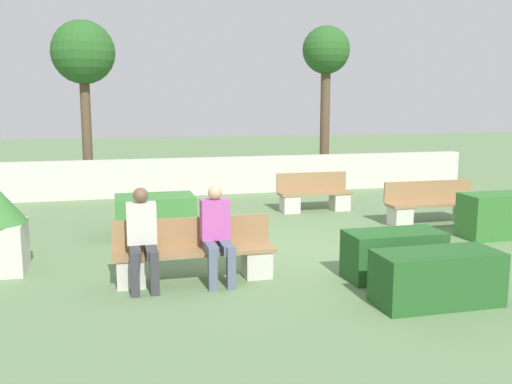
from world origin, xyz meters
The scene contains 13 objects.
ground_plane centered at (0.00, 0.00, 0.00)m, with size 60.00×60.00×0.00m, color #607F51.
perimeter_wall centered at (0.00, 5.94, 0.47)m, with size 13.60×0.30×0.95m.
bench_front centered at (-1.81, -1.14, 0.33)m, with size 2.16×0.48×0.82m.
bench_left_side centered at (3.25, 1.29, 0.32)m, with size 1.92×0.48×0.82m.
bench_right_side centered at (1.45, 3.12, 0.30)m, with size 1.62×0.49×0.82m.
person_seated_man centered at (-2.50, -1.28, 0.70)m, with size 0.38×0.64×1.29m.
person_seated_woman centered at (-1.53, -1.28, 0.70)m, with size 0.38×0.64×1.29m.
hedge_block_near_left centered at (3.72, -0.02, 0.39)m, with size 1.25×0.65×0.78m.
hedge_block_near_right centered at (0.84, -2.77, 0.32)m, with size 1.48×0.65×0.64m.
hedge_block_mid_left centered at (0.83, -1.71, 0.32)m, with size 1.31×0.64×0.65m.
hedge_block_far_left centered at (-2.13, 1.61, 0.36)m, with size 1.39×0.89×0.72m.
tree_leftmost centered at (-3.46, 7.02, 3.53)m, with size 1.62×1.62×4.44m.
tree_center_left centered at (3.25, 7.24, 3.65)m, with size 1.37×1.37×4.53m.
Camera 1 is at (-2.84, -8.55, 2.39)m, focal length 40.00 mm.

